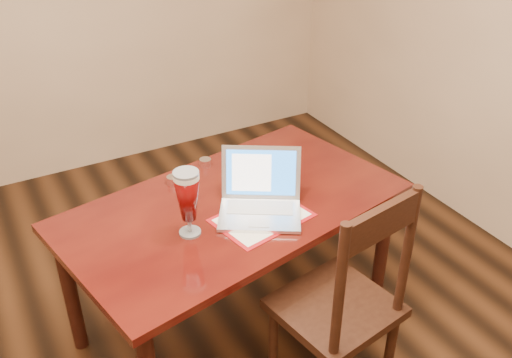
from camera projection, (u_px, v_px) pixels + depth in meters
room_shell at (151, 21)px, 1.56m from camera, size 4.51×5.01×2.71m
dining_table at (233, 218)px, 2.67m from camera, size 1.71×1.17×1.04m
dining_chair at (342, 306)px, 2.37m from camera, size 0.53×0.51×1.10m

